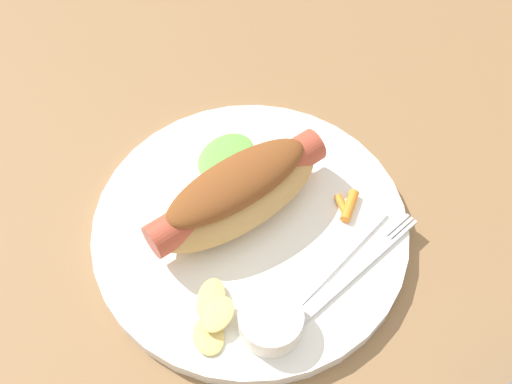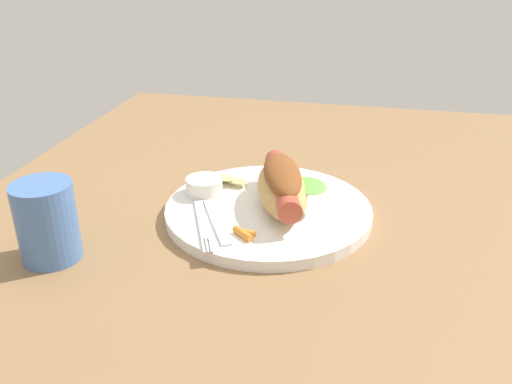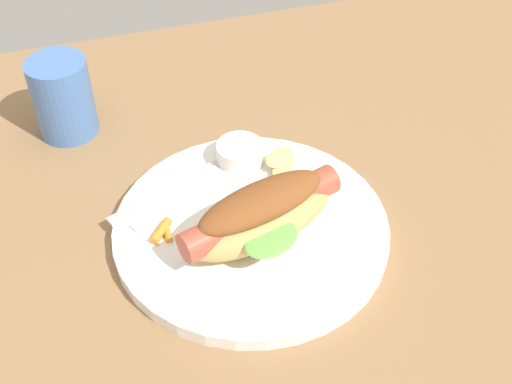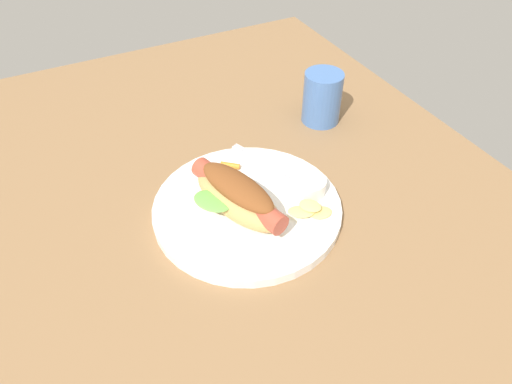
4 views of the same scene
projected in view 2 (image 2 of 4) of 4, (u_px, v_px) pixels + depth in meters
ground_plane at (265, 228)px, 75.80cm from camera, size 120.00×90.00×1.80cm
plate at (268, 211)px, 76.85cm from camera, size 29.16×29.16×1.60cm
hot_dog at (282, 185)px, 75.24cm from camera, size 18.11×12.93×6.23cm
sauce_ramekin at (204, 186)px, 79.43cm from camera, size 5.40×5.40×2.48cm
fork at (203, 223)px, 71.51cm from camera, size 13.94×6.77×0.40cm
knife at (215, 217)px, 72.94cm from camera, size 13.97×8.26×0.36cm
chips_pile at (227, 179)px, 83.03cm from camera, size 4.80×7.01×1.57cm
carrot_garnish at (244, 233)px, 68.51cm from camera, size 2.82×3.12×0.96cm
drinking_cup at (47, 222)px, 65.17cm from camera, size 7.28×7.28×9.97cm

